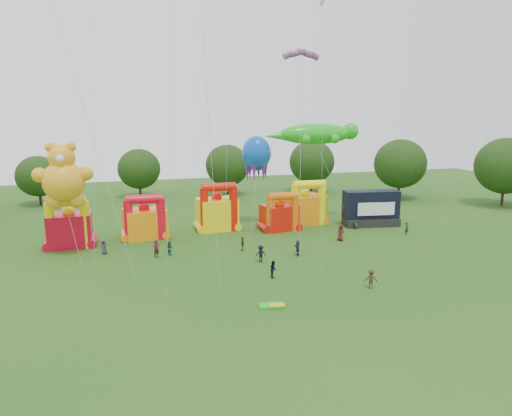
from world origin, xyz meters
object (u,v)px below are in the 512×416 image
object	(u,v)px
bouncy_castle_2	(217,212)
teddy_bear_kite	(65,190)
octopus_kite	(255,180)
spectator_4	(242,244)
bouncy_castle_0	(70,227)
stage_trailer	(371,209)
spectator_0	(104,247)
gecko_kite	(327,165)

from	to	relation	value
bouncy_castle_2	teddy_bear_kite	distance (m)	19.69
octopus_kite	spectator_4	world-z (taller)	octopus_kite
bouncy_castle_2	octopus_kite	world-z (taller)	octopus_kite
teddy_bear_kite	octopus_kite	bearing A→B (deg)	17.64
bouncy_castle_0	octopus_kite	world-z (taller)	octopus_kite
stage_trailer	spectator_4	bearing A→B (deg)	-161.63
spectator_4	bouncy_castle_2	bearing A→B (deg)	-157.55
bouncy_castle_2	octopus_kite	bearing A→B (deg)	2.73
bouncy_castle_0	teddy_bear_kite	xyz separation A→B (m)	(0.37, -3.90, 5.03)
teddy_bear_kite	spectator_4	size ratio (longest dim) A/B	7.87
bouncy_castle_2	spectator_0	bearing A→B (deg)	-152.81
stage_trailer	bouncy_castle_0	bearing A→B (deg)	179.58
stage_trailer	gecko_kite	xyz separation A→B (m)	(-5.47, 3.10, 5.94)
bouncy_castle_0	spectator_0	world-z (taller)	bouncy_castle_0
bouncy_castle_0	stage_trailer	size ratio (longest dim) A/B	0.78
teddy_bear_kite	gecko_kite	xyz separation A→B (m)	(33.23, 6.71, 0.95)
spectator_0	stage_trailer	bearing A→B (deg)	29.26
gecko_kite	octopus_kite	size ratio (longest dim) A/B	1.14
teddy_bear_kite	stage_trailer	bearing A→B (deg)	5.33
stage_trailer	spectator_0	bearing A→B (deg)	-173.75
bouncy_castle_2	spectator_4	distance (m)	10.31
bouncy_castle_0	bouncy_castle_2	bearing A→B (deg)	9.96
gecko_kite	spectator_0	distance (m)	31.46
bouncy_castle_0	bouncy_castle_2	distance (m)	18.37
bouncy_castle_2	spectator_0	world-z (taller)	bouncy_castle_2
spectator_0	teddy_bear_kite	bearing A→B (deg)	-160.99
spectator_4	octopus_kite	bearing A→B (deg)	174.33
bouncy_castle_2	gecko_kite	distance (m)	16.57
bouncy_castle_2	gecko_kite	bearing A→B (deg)	-1.35
bouncy_castle_0	gecko_kite	distance (m)	34.24
bouncy_castle_0	bouncy_castle_2	xyz separation A→B (m)	(18.09, 3.18, 0.15)
bouncy_castle_0	teddy_bear_kite	size ratio (longest dim) A/B	0.49
octopus_kite	teddy_bear_kite	bearing A→B (deg)	-162.36
stage_trailer	octopus_kite	size ratio (longest dim) A/B	0.63
spectator_0	spectator_4	bearing A→B (deg)	12.45
bouncy_castle_0	spectator_0	distance (m)	5.86
bouncy_castle_2	gecko_kite	world-z (taller)	gecko_kite
teddy_bear_kite	spectator_0	distance (m)	7.44
gecko_kite	octopus_kite	bearing A→B (deg)	176.52
gecko_kite	octopus_kite	xyz separation A→B (m)	(-10.18, 0.62, -1.82)
bouncy_castle_0	stage_trailer	world-z (taller)	bouncy_castle_0
stage_trailer	spectator_0	xyz separation A→B (m)	(-35.22, -3.85, -1.58)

